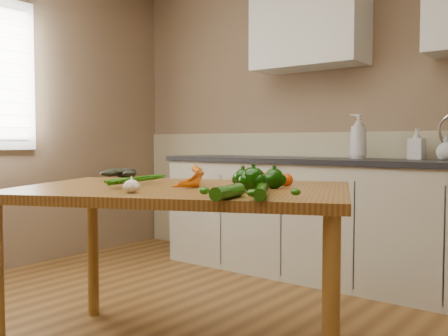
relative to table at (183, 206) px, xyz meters
name	(u,v)px	position (x,y,z in m)	size (l,w,h in m)	color
room	(92,90)	(-0.22, -0.34, 0.53)	(4.04, 5.04, 2.64)	brown
counter_run	(336,218)	(-0.01, 1.67, -0.26)	(2.84, 0.64, 1.14)	#B5AE96
upper_cabinets	(386,10)	(0.29, 1.80, 1.23)	(2.15, 0.35, 0.70)	silver
table	(183,206)	(0.00, 0.00, 0.00)	(1.78, 1.51, 0.81)	brown
soap_bottle_a	(358,136)	(0.13, 1.73, 0.34)	(0.12, 0.13, 0.32)	silver
soap_bottle_b	(417,144)	(0.52, 1.82, 0.29)	(0.10, 0.10, 0.22)	silver
soap_bottle_c	(446,148)	(0.71, 1.82, 0.26)	(0.13, 0.13, 0.16)	silver
carrot_bunch	(174,178)	(-0.06, 0.00, 0.13)	(0.28, 0.22, 0.08)	#CB5604
leafy_greens	(123,170)	(-0.54, 0.10, 0.14)	(0.22, 0.19, 0.11)	black
garlic_bulb	(132,186)	(0.02, -0.33, 0.12)	(0.07, 0.07, 0.06)	white
pepper_a	(243,178)	(0.24, 0.14, 0.13)	(0.09, 0.09, 0.09)	black
pepper_b	(274,179)	(0.38, 0.19, 0.14)	(0.09, 0.09, 0.09)	black
pepper_c	(253,180)	(0.40, 0.00, 0.14)	(0.10, 0.10, 0.10)	black
tomato_a	(248,178)	(0.19, 0.26, 0.13)	(0.08, 0.08, 0.08)	#921002
tomato_b	(263,179)	(0.23, 0.32, 0.12)	(0.07, 0.07, 0.06)	#CC3C05
tomato_c	(286,180)	(0.36, 0.34, 0.12)	(0.07, 0.07, 0.06)	#CC3C05
zucchini_a	(261,192)	(0.55, -0.16, 0.11)	(0.05, 0.05, 0.26)	#144607
zucchini_b	(228,192)	(0.47, -0.26, 0.12)	(0.05, 0.05, 0.20)	#144607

